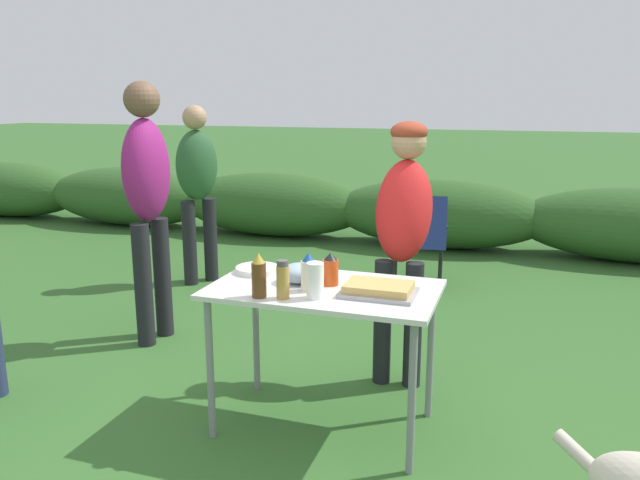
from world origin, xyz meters
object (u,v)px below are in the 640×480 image
food_tray (379,290)px  folding_table (324,302)px  mayo_bottle (309,273)px  standing_person_in_olive_jacket (197,179)px  spice_jar (283,280)px  paper_cup_stack (315,281)px  standing_person_in_navy_coat (147,188)px  hot_sauce_bottle (330,270)px  plate_stack (257,269)px  mixing_bowl (299,273)px  beer_bottle (259,276)px  standing_person_in_red_jacket (404,220)px  camp_chair_green_behind_table (419,235)px

food_tray → folding_table: bearing=172.6°
mayo_bottle → standing_person_in_olive_jacket: size_ratio=0.12×
mayo_bottle → spice_jar: bearing=-116.1°
folding_table → mayo_bottle: size_ratio=5.92×
paper_cup_stack → standing_person_in_navy_coat: standing_person_in_navy_coat is taller
hot_sauce_bottle → standing_person_in_olive_jacket: size_ratio=0.10×
folding_table → standing_person_in_olive_jacket: (-1.84, 2.07, 0.28)m
plate_stack → hot_sauce_bottle: size_ratio=1.40×
mixing_bowl → mayo_bottle: mayo_bottle is taller
food_tray → standing_person_in_olive_jacket: 2.99m
beer_bottle → spice_jar: beer_bottle is taller
spice_jar → mayo_bottle: bearing=63.9°
mayo_bottle → standing_person_in_red_jacket: (0.30, 0.78, 0.12)m
mayo_bottle → standing_person_in_olive_jacket: standing_person_in_olive_jacket is taller
food_tray → paper_cup_stack: (-0.27, -0.14, 0.06)m
folding_table → hot_sauce_bottle: (0.02, 0.05, 0.15)m
standing_person_in_navy_coat → folding_table: bearing=-111.8°
spice_jar → plate_stack: bearing=128.6°
plate_stack → standing_person_in_olive_jacket: size_ratio=0.15×
food_tray → plate_stack: size_ratio=1.51×
paper_cup_stack → beer_bottle: (-0.25, -0.07, 0.02)m
standing_person_in_red_jacket → standing_person_in_navy_coat: size_ratio=0.87×
beer_bottle → standing_person_in_olive_jacket: (-1.60, 2.31, 0.10)m
beer_bottle → mayo_bottle: size_ratio=1.13×
folding_table → mayo_bottle: mayo_bottle is taller
beer_bottle → spice_jar: (0.11, 0.02, -0.01)m
paper_cup_stack → standing_person_in_olive_jacket: bearing=129.6°
mixing_bowl → spice_jar: size_ratio=1.01×
paper_cup_stack → hot_sauce_bottle: size_ratio=1.03×
plate_stack → spice_jar: spice_jar is taller
standing_person_in_olive_jacket → standing_person_in_red_jacket: bearing=-90.2°
standing_person_in_navy_coat → beer_bottle: bearing=-123.6°
mixing_bowl → paper_cup_stack: bearing=-53.2°
folding_table → spice_jar: (-0.12, -0.22, 0.16)m
mixing_bowl → standing_person_in_olive_jacket: size_ratio=0.12×
hot_sauce_bottle → standing_person_in_olive_jacket: 2.75m
standing_person_in_olive_jacket → camp_chair_green_behind_table: standing_person_in_olive_jacket is taller
beer_bottle → mayo_bottle: (0.18, 0.16, -0.01)m
spice_jar → standing_person_in_navy_coat: standing_person_in_navy_coat is taller
mixing_bowl → beer_bottle: size_ratio=0.87×
standing_person_in_red_jacket → camp_chair_green_behind_table: size_ratio=1.81×
paper_cup_stack → standing_person_in_olive_jacket: standing_person_in_olive_jacket is taller
standing_person_in_navy_coat → camp_chair_green_behind_table: 2.41m
standing_person_in_red_jacket → standing_person_in_olive_jacket: 2.49m
mixing_bowl → standing_person_in_navy_coat: size_ratio=0.10×
hot_sauce_bottle → standing_person_in_olive_jacket: bearing=132.6°
spice_jar → standing_person_in_navy_coat: 1.67m
hot_sauce_bottle → mayo_bottle: size_ratio=0.88×
mayo_bottle → standing_person_in_olive_jacket: 2.80m
paper_cup_stack → standing_person_in_navy_coat: (-1.48, 0.92, 0.23)m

